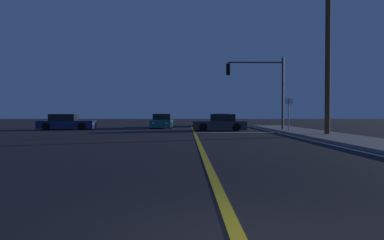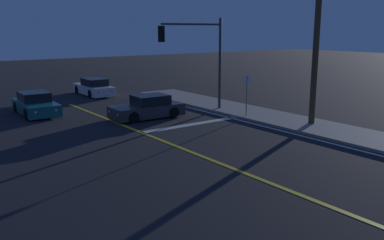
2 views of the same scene
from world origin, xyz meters
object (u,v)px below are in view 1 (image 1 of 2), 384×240
object	(u,v)px
car_mid_block_charcoal	(220,123)
car_distant_tail_white	(221,121)
traffic_signal_near_right	(262,81)
car_following_oncoming_teal	(162,122)
car_side_waiting_navy	(66,123)
utility_pole_right	(328,42)
street_sign_corner	(289,109)

from	to	relation	value
car_mid_block_charcoal	car_distant_tail_white	distance (m)	10.21
car_distant_tail_white	traffic_signal_near_right	xyz separation A→B (m)	(2.27, -10.88, 3.34)
car_following_oncoming_teal	car_distant_tail_white	world-z (taller)	same
car_side_waiting_navy	utility_pole_right	xyz separation A→B (m)	(18.99, -8.95, 5.22)
car_side_waiting_navy	utility_pole_right	bearing A→B (deg)	63.18
car_following_oncoming_teal	traffic_signal_near_right	bearing A→B (deg)	146.55
car_distant_tail_white	utility_pole_right	world-z (taller)	utility_pole_right
car_following_oncoming_teal	traffic_signal_near_right	size ratio (longest dim) A/B	0.77
car_side_waiting_navy	street_sign_corner	bearing A→B (deg)	71.51
utility_pole_right	street_sign_corner	xyz separation A→B (m)	(-1.40, 3.60, -4.12)
car_following_oncoming_teal	car_side_waiting_navy	xyz separation A→B (m)	(-7.99, -3.28, -0.00)
car_side_waiting_navy	traffic_signal_near_right	world-z (taller)	traffic_signal_near_right
car_following_oncoming_teal	utility_pole_right	distance (m)	17.27
car_side_waiting_navy	street_sign_corner	xyz separation A→B (m)	(17.59, -5.35, 1.11)
traffic_signal_near_right	utility_pole_right	xyz separation A→B (m)	(2.74, -6.40, 1.88)
car_following_oncoming_teal	car_distant_tail_white	distance (m)	7.84
car_mid_block_charcoal	car_following_oncoming_teal	bearing A→B (deg)	45.81
car_following_oncoming_teal	street_sign_corner	size ratio (longest dim) A/B	1.78
traffic_signal_near_right	utility_pole_right	distance (m)	7.22
car_distant_tail_white	car_side_waiting_navy	size ratio (longest dim) A/B	0.98
car_side_waiting_navy	car_distant_tail_white	bearing A→B (deg)	119.20
utility_pole_right	street_sign_corner	world-z (taller)	utility_pole_right
car_mid_block_charcoal	car_following_oncoming_teal	size ratio (longest dim) A/B	0.97
car_mid_block_charcoal	utility_pole_right	size ratio (longest dim) A/B	0.39
car_mid_block_charcoal	utility_pole_right	world-z (taller)	utility_pole_right
car_mid_block_charcoal	traffic_signal_near_right	xyz separation A→B (m)	(3.27, -0.73, 3.34)
car_mid_block_charcoal	traffic_signal_near_right	distance (m)	4.73
car_mid_block_charcoal	car_following_oncoming_teal	world-z (taller)	same
utility_pole_right	street_sign_corner	bearing A→B (deg)	111.23
traffic_signal_near_right	car_mid_block_charcoal	bearing A→B (deg)	-12.51
car_mid_block_charcoal	car_distant_tail_white	bearing A→B (deg)	-4.19
car_distant_tail_white	utility_pole_right	bearing A→B (deg)	-72.72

